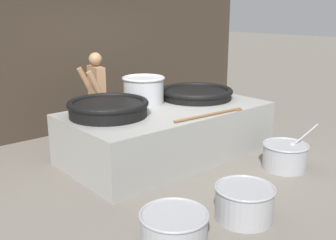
% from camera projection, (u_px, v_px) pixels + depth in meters
% --- Properties ---
extents(ground_plane, '(60.00, 60.00, 0.00)m').
position_uv_depth(ground_plane, '(168.00, 155.00, 6.30)').
color(ground_plane, slate).
extents(back_wall, '(7.79, 0.24, 3.24)m').
position_uv_depth(back_wall, '(90.00, 43.00, 7.54)').
color(back_wall, '#382D23').
rests_on(back_wall, ground_plane).
extents(hearth_platform, '(3.19, 1.70, 0.77)m').
position_uv_depth(hearth_platform, '(168.00, 132.00, 6.19)').
color(hearth_platform, gray).
rests_on(hearth_platform, ground_plane).
extents(giant_wok_near, '(1.16, 1.16, 0.23)m').
position_uv_depth(giant_wok_near, '(108.00, 107.00, 5.60)').
color(giant_wok_near, black).
rests_on(giant_wok_near, hearth_platform).
extents(giant_wok_far, '(1.25, 1.25, 0.18)m').
position_uv_depth(giant_wok_far, '(196.00, 93.00, 6.72)').
color(giant_wok_far, black).
rests_on(giant_wok_far, hearth_platform).
extents(stock_pot, '(0.69, 0.69, 0.44)m').
position_uv_depth(stock_pot, '(144.00, 89.00, 6.33)').
color(stock_pot, '#B7B7BC').
rests_on(stock_pot, hearth_platform).
extents(stirring_paddle, '(1.26, 0.16, 0.04)m').
position_uv_depth(stirring_paddle, '(212.00, 114.00, 5.65)').
color(stirring_paddle, brown).
rests_on(stirring_paddle, hearth_platform).
extents(cook, '(0.41, 0.61, 1.57)m').
position_uv_depth(cook, '(97.00, 95.00, 6.62)').
color(cook, '#9E7551').
rests_on(cook, ground_plane).
extents(prep_bowl_vegetables, '(0.83, 0.66, 0.64)m').
position_uv_depth(prep_bowl_vegetables, '(285.00, 155.00, 5.70)').
color(prep_bowl_vegetables, '#9E9EA3').
rests_on(prep_bowl_vegetables, ground_plane).
extents(prep_bowl_meat, '(0.71, 0.71, 0.31)m').
position_uv_depth(prep_bowl_meat, '(174.00, 225.00, 3.91)').
color(prep_bowl_meat, '#9E9EA3').
rests_on(prep_bowl_meat, ground_plane).
extents(prep_bowl_extra, '(0.67, 0.67, 0.38)m').
position_uv_depth(prep_bowl_extra, '(244.00, 201.00, 4.32)').
color(prep_bowl_extra, '#9E9EA3').
rests_on(prep_bowl_extra, ground_plane).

